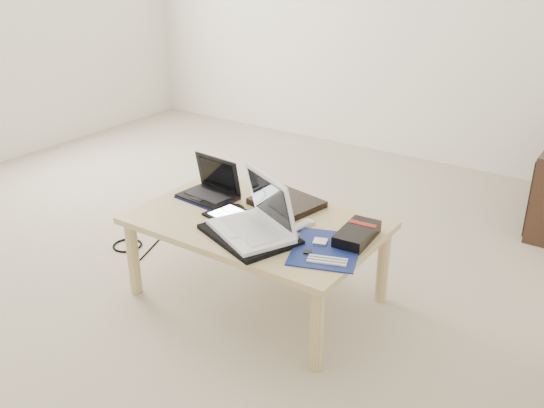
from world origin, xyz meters
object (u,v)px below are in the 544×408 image
Objects in this scene: white_laptop at (257,220)px; coffee_table at (256,229)px; netbook at (211,189)px; gpu_box at (357,234)px.

coffee_table is at bearing 126.96° from white_laptop.
netbook is 0.48m from white_laptop.
white_laptop reaches higher than coffee_table.
gpu_box is (0.37, 0.20, -0.05)m from white_laptop.
netbook is at bearing 165.74° from coffee_table.
white_laptop is at bearing -151.06° from gpu_box.
netbook is at bearing 179.63° from gpu_box.
netbook reaches higher than gpu_box.
gpu_box reaches higher than coffee_table.
coffee_table is 0.20m from white_laptop.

